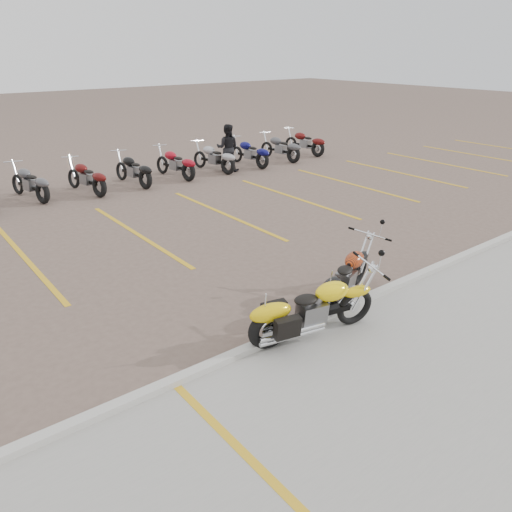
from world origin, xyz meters
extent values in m
plane|color=brown|center=(0.00, 0.00, 0.00)|extent=(100.00, 100.00, 0.00)
cube|color=#9E9B93|center=(0.00, -4.50, 0.01)|extent=(60.00, 5.00, 0.01)
cube|color=#ADAAA3|center=(0.00, -2.00, 0.06)|extent=(60.00, 0.18, 0.12)
cube|color=gold|center=(-2.30, -4.50, 0.01)|extent=(0.12, 5.00, 0.00)
torus|color=black|center=(0.95, -2.41, 0.34)|extent=(0.69, 0.25, 0.68)
torus|color=black|center=(-0.64, -2.07, 0.34)|extent=(0.74, 0.32, 0.72)
cube|color=black|center=(0.15, -2.24, 0.40)|extent=(1.36, 0.41, 0.10)
cube|color=slate|center=(0.10, -2.23, 0.46)|extent=(0.50, 0.40, 0.36)
ellipsoid|color=yellow|center=(0.44, -2.30, 0.78)|extent=(0.66, 0.45, 0.31)
ellipsoid|color=black|center=(-0.03, -2.20, 0.73)|extent=(0.46, 0.35, 0.13)
torus|color=black|center=(2.20, -1.41, 0.31)|extent=(0.63, 0.33, 0.64)
torus|color=black|center=(0.78, -1.95, 0.31)|extent=(0.69, 0.39, 0.67)
cube|color=black|center=(1.49, -1.68, 0.37)|extent=(1.23, 0.56, 0.10)
cube|color=slate|center=(1.44, -1.70, 0.43)|extent=(0.49, 0.42, 0.33)
ellipsoid|color=black|center=(1.74, -1.58, 0.72)|extent=(0.64, 0.49, 0.29)
ellipsoid|color=black|center=(1.32, -1.74, 0.68)|extent=(0.45, 0.37, 0.12)
imported|color=black|center=(5.85, 8.33, 0.88)|extent=(1.08, 1.07, 1.76)
camera|label=1|loc=(-4.95, -7.29, 4.44)|focal=35.00mm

